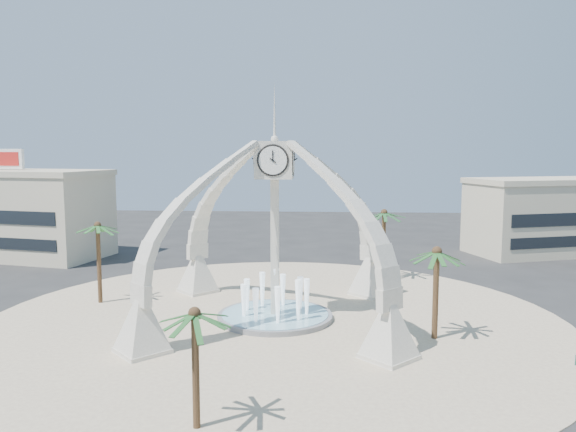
# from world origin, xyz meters

# --- Properties ---
(ground) EXTENTS (140.00, 140.00, 0.00)m
(ground) POSITION_xyz_m (0.00, 0.00, 0.00)
(ground) COLOR #282828
(ground) RESTS_ON ground
(plaza) EXTENTS (40.00, 40.00, 0.06)m
(plaza) POSITION_xyz_m (0.00, 0.00, 0.03)
(plaza) COLOR beige
(plaza) RESTS_ON ground
(clock_tower) EXTENTS (17.94, 17.94, 16.30)m
(clock_tower) POSITION_xyz_m (-0.00, -0.00, 6.49)
(clock_tower) COLOR silver
(clock_tower) RESTS_ON ground
(fountain) EXTENTS (8.00, 8.00, 3.62)m
(fountain) POSITION_xyz_m (0.00, 0.00, 0.29)
(fountain) COLOR gray
(fountain) RESTS_ON ground
(building_nw) EXTENTS (23.75, 13.73, 11.90)m
(building_nw) POSITION_xyz_m (-32.00, 22.00, 4.83)
(building_nw) COLOR beige
(building_nw) RESTS_ON ground
(building_ne) EXTENTS (21.87, 14.17, 8.60)m
(building_ne) POSITION_xyz_m (30.00, 28.00, 4.31)
(building_ne) COLOR beige
(building_ne) RESTS_ON ground
(palm_east) EXTENTS (3.92, 3.92, 6.27)m
(palm_east) POSITION_xyz_m (10.29, -3.39, 5.46)
(palm_east) COLOR brown
(palm_east) RESTS_ON ground
(palm_west) EXTENTS (4.10, 4.10, 6.71)m
(palm_west) POSITION_xyz_m (-13.82, 3.28, 5.95)
(palm_west) COLOR brown
(palm_west) RESTS_ON ground
(palm_north) EXTENTS (4.33, 4.33, 6.89)m
(palm_north) POSITION_xyz_m (8.69, 12.74, 6.07)
(palm_north) COLOR brown
(palm_north) RESTS_ON ground
(palm_south) EXTENTS (4.00, 4.00, 5.64)m
(palm_south) POSITION_xyz_m (-1.88, -15.63, 4.93)
(palm_south) COLOR brown
(palm_south) RESTS_ON ground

